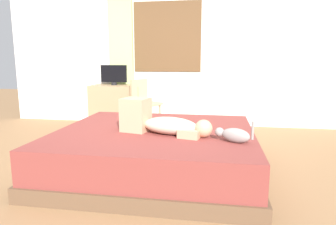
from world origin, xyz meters
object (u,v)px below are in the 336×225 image
(tv_monitor, at_px, (114,75))
(chair_by_desk, at_px, (144,101))
(bed, at_px, (156,150))
(desk, at_px, (118,106))
(person_lying, at_px, (161,122))
(cat, at_px, (234,135))
(cup, at_px, (140,82))

(tv_monitor, relative_size, chair_by_desk, 0.56)
(bed, xyz_separation_m, desk, (-1.11, 2.04, 0.15))
(bed, xyz_separation_m, person_lying, (0.09, -0.15, 0.34))
(tv_monitor, bearing_deg, person_lying, -60.02)
(bed, xyz_separation_m, cat, (0.79, -0.37, 0.30))
(cup, bearing_deg, cat, -59.41)
(cat, distance_m, desk, 3.07)
(cat, bearing_deg, bed, 154.97)
(cup, bearing_deg, tv_monitor, -156.87)
(cat, distance_m, tv_monitor, 3.13)
(cup, bearing_deg, desk, -153.43)
(cat, xyz_separation_m, cup, (-1.53, 2.59, 0.26))
(desk, distance_m, cup, 0.58)
(bed, bearing_deg, person_lying, -59.34)
(bed, relative_size, person_lying, 2.21)
(cup, bearing_deg, person_lying, -70.70)
(bed, height_order, cup, cup)
(desk, relative_size, cup, 9.90)
(person_lying, bearing_deg, cat, -17.58)
(chair_by_desk, bearing_deg, bed, -72.09)
(desk, height_order, chair_by_desk, chair_by_desk)
(chair_by_desk, bearing_deg, tv_monitor, 156.19)
(chair_by_desk, bearing_deg, cat, -57.56)
(cat, bearing_deg, tv_monitor, 129.19)
(cat, bearing_deg, desk, 128.28)
(cat, xyz_separation_m, desk, (-1.90, 2.40, -0.15))
(bed, distance_m, cat, 0.92)
(person_lying, bearing_deg, bed, 120.66)
(cup, bearing_deg, chair_by_desk, -69.26)
(cat, height_order, tv_monitor, tv_monitor)
(bed, xyz_separation_m, chair_by_desk, (-0.57, 1.77, 0.28))
(desk, distance_m, chair_by_desk, 0.61)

